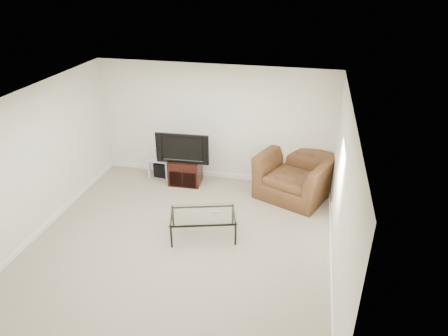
% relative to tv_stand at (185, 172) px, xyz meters
% --- Properties ---
extents(floor, '(5.00, 5.00, 0.00)m').
position_rel_tv_stand_xyz_m(floor, '(0.54, -2.05, -0.28)').
color(floor, tan).
rests_on(floor, ground).
extents(ceiling, '(5.00, 5.00, 0.00)m').
position_rel_tv_stand_xyz_m(ceiling, '(0.54, -2.05, 2.22)').
color(ceiling, white).
rests_on(ceiling, ground).
extents(wall_back, '(5.00, 0.02, 2.50)m').
position_rel_tv_stand_xyz_m(wall_back, '(0.54, 0.45, 0.97)').
color(wall_back, silver).
rests_on(wall_back, ground).
extents(wall_left, '(0.02, 5.00, 2.50)m').
position_rel_tv_stand_xyz_m(wall_left, '(-1.96, -2.05, 0.97)').
color(wall_left, silver).
rests_on(wall_left, ground).
extents(wall_right, '(0.02, 5.00, 2.50)m').
position_rel_tv_stand_xyz_m(wall_right, '(3.04, -2.05, 0.97)').
color(wall_right, silver).
rests_on(wall_right, ground).
extents(plate_back, '(0.12, 0.02, 0.12)m').
position_rel_tv_stand_xyz_m(plate_back, '(-0.86, 0.44, 0.97)').
color(plate_back, white).
rests_on(plate_back, wall_back).
extents(plate_right_switch, '(0.02, 0.09, 0.13)m').
position_rel_tv_stand_xyz_m(plate_right_switch, '(3.03, -0.45, 0.97)').
color(plate_right_switch, white).
rests_on(plate_right_switch, wall_right).
extents(plate_right_outlet, '(0.02, 0.08, 0.12)m').
position_rel_tv_stand_xyz_m(plate_right_outlet, '(3.03, -0.75, 0.02)').
color(plate_right_outlet, white).
rests_on(plate_right_outlet, wall_right).
extents(tv_stand, '(0.68, 0.49, 0.55)m').
position_rel_tv_stand_xyz_m(tv_stand, '(0.00, 0.00, 0.00)').
color(tv_stand, black).
rests_on(tv_stand, floor).
extents(dvd_player, '(0.38, 0.28, 0.05)m').
position_rel_tv_stand_xyz_m(dvd_player, '(0.00, -0.04, 0.18)').
color(dvd_player, black).
rests_on(dvd_player, tv_stand).
extents(television, '(1.04, 0.26, 0.64)m').
position_rel_tv_stand_xyz_m(television, '(0.00, -0.03, 0.60)').
color(television, black).
rests_on(television, tv_stand).
extents(side_table, '(0.49, 0.49, 0.45)m').
position_rel_tv_stand_xyz_m(side_table, '(-0.63, 0.23, -0.05)').
color(side_table, silver).
rests_on(side_table, floor).
extents(subwoofer, '(0.36, 0.36, 0.33)m').
position_rel_tv_stand_xyz_m(subwoofer, '(-0.60, 0.25, -0.12)').
color(subwoofer, black).
rests_on(subwoofer, floor).
extents(game_console, '(0.05, 0.15, 0.21)m').
position_rel_tv_stand_xyz_m(game_console, '(-0.74, 0.22, 0.27)').
color(game_console, white).
rests_on(game_console, side_table).
extents(game_case, '(0.06, 0.14, 0.18)m').
position_rel_tv_stand_xyz_m(game_case, '(-0.57, 0.21, 0.26)').
color(game_case, '#CC4C4C').
rests_on(game_case, side_table).
extents(recliner, '(1.60, 1.34, 1.19)m').
position_rel_tv_stand_xyz_m(recliner, '(2.31, 0.00, 0.32)').
color(recliner, '#4D2D1C').
rests_on(recliner, floor).
extents(coffee_table, '(1.28, 0.94, 0.45)m').
position_rel_tv_stand_xyz_m(coffee_table, '(0.88, -1.75, -0.05)').
color(coffee_table, black).
rests_on(coffee_table, floor).
extents(remote, '(0.18, 0.12, 0.02)m').
position_rel_tv_stand_xyz_m(remote, '(1.09, -1.65, 0.18)').
color(remote, '#B2B2B7').
rests_on(remote, coffee_table).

